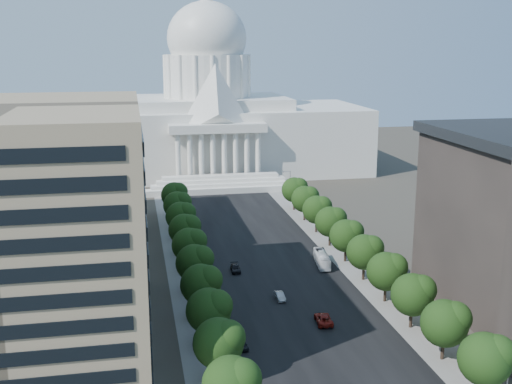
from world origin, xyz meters
TOP-DOWN VIEW (x-y plane):
  - road_asphalt at (0.00, 90.00)m, footprint 30.00×260.00m
  - sidewalk_left at (-19.00, 90.00)m, footprint 8.00×260.00m
  - sidewalk_right at (19.00, 90.00)m, footprint 8.00×260.00m
  - capitol at (0.00, 184.89)m, footprint 120.00×56.00m
  - office_block_left at (-48.00, 42.00)m, footprint 40.00×52.00m
  - office_block_left_far at (-48.00, 100.00)m, footprint 38.00×52.00m
  - tree_l_a at (-17.66, 11.81)m, footprint 7.79×7.60m
  - tree_l_b at (-17.66, 23.81)m, footprint 7.79×7.60m
  - tree_l_c at (-17.66, 35.81)m, footprint 7.79×7.60m
  - tree_l_d at (-17.66, 47.81)m, footprint 7.79×7.60m
  - tree_l_e at (-17.66, 59.81)m, footprint 7.79×7.60m
  - tree_l_f at (-17.66, 71.81)m, footprint 7.79×7.60m
  - tree_l_g at (-17.66, 83.81)m, footprint 7.79×7.60m
  - tree_l_h at (-17.66, 95.81)m, footprint 7.79×7.60m
  - tree_l_i at (-17.66, 107.81)m, footprint 7.79×7.60m
  - tree_l_j at (-17.66, 119.81)m, footprint 7.79×7.60m
  - tree_r_a at (18.34, 11.81)m, footprint 7.79×7.60m
  - tree_r_b at (18.34, 23.81)m, footprint 7.79×7.60m
  - tree_r_c at (18.34, 35.81)m, footprint 7.79×7.60m
  - tree_r_d at (18.34, 47.81)m, footprint 7.79×7.60m
  - tree_r_e at (18.34, 59.81)m, footprint 7.79×7.60m
  - tree_r_f at (18.34, 71.81)m, footprint 7.79×7.60m
  - tree_r_g at (18.34, 83.81)m, footprint 7.79×7.60m
  - tree_r_h at (18.34, 95.81)m, footprint 7.79×7.60m
  - tree_r_i at (18.34, 107.81)m, footprint 7.79×7.60m
  - tree_r_j at (18.34, 119.81)m, footprint 7.79×7.60m
  - streetlight_a at (19.90, 10.00)m, footprint 2.61×0.44m
  - streetlight_b at (19.90, 35.00)m, footprint 2.61×0.44m
  - streetlight_c at (19.90, 60.00)m, footprint 2.61×0.44m
  - streetlight_d at (19.90, 85.00)m, footprint 2.61×0.44m
  - streetlight_e at (19.90, 110.00)m, footprint 2.61×0.44m
  - streetlight_f at (19.90, 135.00)m, footprint 2.61×0.44m
  - car_dark_a at (-12.76, 33.64)m, footprint 1.93×3.89m
  - car_silver at (-1.98, 52.70)m, footprint 1.64×4.35m
  - car_red at (3.27, 40.54)m, footprint 3.27×6.15m
  - car_dark_b at (-8.05, 69.97)m, footprint 2.28×5.10m
  - city_bus at (11.95, 70.46)m, footprint 3.78×10.73m

SIDE VIEW (x-z plane):
  - road_asphalt at x=0.00m, z-range -0.01..0.01m
  - sidewalk_left at x=-19.00m, z-range -0.01..0.01m
  - sidewalk_right at x=19.00m, z-range -0.01..0.01m
  - car_dark_a at x=-12.76m, z-range 0.00..1.27m
  - car_silver at x=-1.98m, z-range 0.00..1.42m
  - car_dark_b at x=-8.05m, z-range 0.00..1.45m
  - car_red at x=3.27m, z-range 0.00..1.65m
  - city_bus at x=11.95m, z-range 0.00..2.92m
  - streetlight_a at x=19.90m, z-range 1.32..10.32m
  - streetlight_b at x=19.90m, z-range 1.32..10.32m
  - streetlight_c at x=19.90m, z-range 1.32..10.32m
  - streetlight_d at x=19.90m, z-range 1.32..10.32m
  - streetlight_e at x=19.90m, z-range 1.32..10.32m
  - streetlight_f at x=19.90m, z-range 1.32..10.32m
  - tree_l_a at x=-17.66m, z-range 1.47..11.44m
  - tree_l_b at x=-17.66m, z-range 1.47..11.44m
  - tree_l_c at x=-17.66m, z-range 1.47..11.44m
  - tree_l_d at x=-17.66m, z-range 1.47..11.44m
  - tree_l_e at x=-17.66m, z-range 1.47..11.44m
  - tree_l_f at x=-17.66m, z-range 1.47..11.44m
  - tree_l_g at x=-17.66m, z-range 1.47..11.44m
  - tree_l_h at x=-17.66m, z-range 1.47..11.44m
  - tree_l_i at x=-17.66m, z-range 1.47..11.44m
  - tree_l_j at x=-17.66m, z-range 1.47..11.44m
  - tree_r_a at x=18.34m, z-range 1.47..11.44m
  - tree_r_b at x=18.34m, z-range 1.47..11.44m
  - tree_r_c at x=18.34m, z-range 1.47..11.44m
  - tree_r_d at x=18.34m, z-range 1.47..11.44m
  - tree_r_e at x=18.34m, z-range 1.47..11.44m
  - tree_r_f at x=18.34m, z-range 1.47..11.44m
  - tree_r_g at x=18.34m, z-range 1.47..11.44m
  - tree_r_h at x=18.34m, z-range 1.47..11.44m
  - tree_r_i at x=18.34m, z-range 1.47..11.44m
  - tree_r_j at x=18.34m, z-range 1.47..11.44m
  - office_block_left_far at x=-48.00m, z-range 0.00..30.00m
  - office_block_left at x=-48.00m, z-range 0.00..40.00m
  - capitol at x=0.00m, z-range -16.49..56.51m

